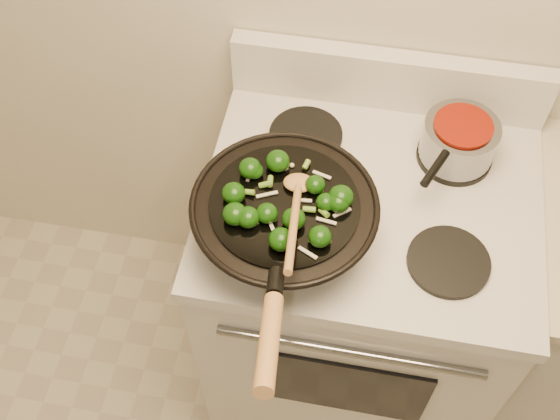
# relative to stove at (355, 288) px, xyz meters

# --- Properties ---
(stove) EXTENTS (0.78, 0.67, 1.08)m
(stove) POSITION_rel_stove_xyz_m (0.00, 0.00, 0.00)
(stove) COLOR silver
(stove) RESTS_ON ground
(wok) EXTENTS (0.40, 0.66, 0.27)m
(wok) POSITION_rel_stove_xyz_m (-0.18, -0.16, 0.53)
(wok) COLOR black
(wok) RESTS_ON stove
(stirfry) EXTENTS (0.27, 0.24, 0.05)m
(stirfry) POSITION_rel_stove_xyz_m (-0.18, -0.16, 0.60)
(stirfry) COLOR #103708
(stirfry) RESTS_ON wok
(wooden_spoon) EXTENTS (0.07, 0.29, 0.10)m
(wooden_spoon) POSITION_rel_stove_xyz_m (-0.15, -0.18, 0.62)
(wooden_spoon) COLOR #AA7742
(wooden_spoon) RESTS_ON wok
(saucepan) EXTENTS (0.18, 0.27, 0.10)m
(saucepan) POSITION_rel_stove_xyz_m (0.18, 0.15, 0.51)
(saucepan) COLOR gray
(saucepan) RESTS_ON stove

